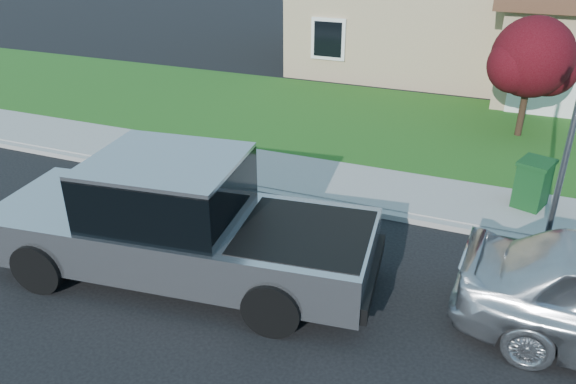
# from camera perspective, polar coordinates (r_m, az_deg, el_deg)

# --- Properties ---
(ground) EXTENTS (80.00, 80.00, 0.00)m
(ground) POSITION_cam_1_polar(r_m,az_deg,el_deg) (10.29, -6.60, -7.46)
(ground) COLOR black
(ground) RESTS_ON ground
(curb) EXTENTS (40.00, 0.20, 0.12)m
(curb) POSITION_cam_1_polar(r_m,az_deg,el_deg) (12.21, 3.97, -1.19)
(curb) COLOR gray
(curb) RESTS_ON ground
(sidewalk) EXTENTS (40.00, 2.00, 0.15)m
(sidewalk) POSITION_cam_1_polar(r_m,az_deg,el_deg) (13.14, 5.50, 0.93)
(sidewalk) COLOR gray
(sidewalk) RESTS_ON ground
(lawn) EXTENTS (40.00, 7.00, 0.10)m
(lawn) POSITION_cam_1_polar(r_m,az_deg,el_deg) (17.21, 9.95, 6.83)
(lawn) COLOR #164D16
(lawn) RESTS_ON ground
(pickup_truck) EXTENTS (6.89, 3.01, 2.19)m
(pickup_truck) POSITION_cam_1_polar(r_m,az_deg,el_deg) (9.66, -11.02, -3.12)
(pickup_truck) COLOR black
(pickup_truck) RESTS_ON ground
(woman) EXTENTS (0.62, 0.45, 1.86)m
(woman) POSITION_cam_1_polar(r_m,az_deg,el_deg) (11.60, -12.65, 1.17)
(woman) COLOR tan
(woman) RESTS_ON ground
(ornamental_tree) EXTENTS (2.38, 2.15, 3.27)m
(ornamental_tree) POSITION_cam_1_polar(r_m,az_deg,el_deg) (16.65, 23.65, 12.08)
(ornamental_tree) COLOR black
(ornamental_tree) RESTS_ON lawn
(trash_bin) EXTENTS (0.83, 0.89, 1.03)m
(trash_bin) POSITION_cam_1_polar(r_m,az_deg,el_deg) (12.76, 23.62, 0.83)
(trash_bin) COLOR #103B17
(trash_bin) RESTS_ON sidewalk
(street_lamp) EXTENTS (0.27, 0.61, 4.69)m
(street_lamp) POSITION_cam_1_polar(r_m,az_deg,el_deg) (10.55, 27.15, 6.79)
(street_lamp) COLOR slate
(street_lamp) RESTS_ON ground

